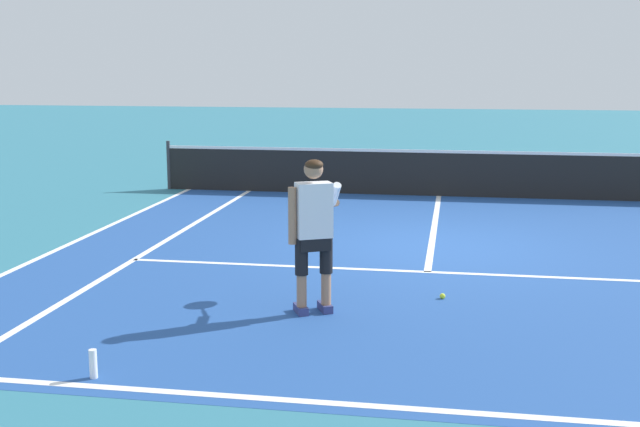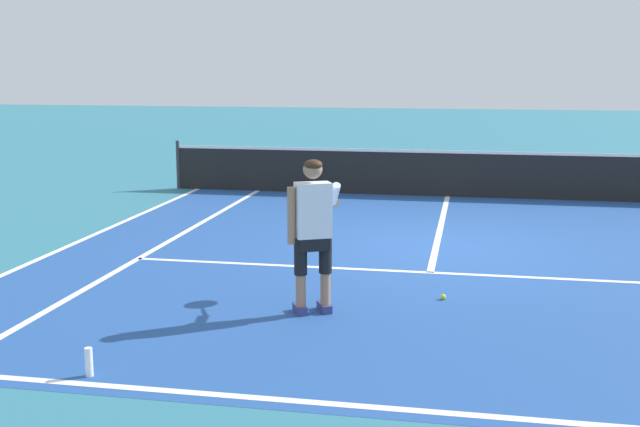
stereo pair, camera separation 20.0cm
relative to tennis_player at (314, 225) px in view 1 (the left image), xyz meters
The scene contains 11 objects.
ground_plane 3.88m from the tennis_player, 71.69° to the left, with size 80.00×80.00×0.00m, color teal.
court_inner_surface 3.37m from the tennis_player, 68.54° to the left, with size 10.98×11.16×0.00m, color #234C93.
line_baseline 2.83m from the tennis_player, 63.65° to the right, with size 10.98×0.10×0.01m, color white.
line_service 2.51m from the tennis_player, 59.25° to the left, with size 8.23×0.10×0.01m, color white.
line_centre_service 5.41m from the tennis_player, 77.18° to the left, with size 0.10×6.40×0.01m, color white.
line_singles_left 4.31m from the tennis_player, 134.37° to the left, with size 0.10×10.76×0.01m, color white.
line_doubles_left 5.34m from the tennis_player, 145.16° to the left, with size 0.10×10.76×0.01m, color white.
tennis_net 8.48m from the tennis_player, 81.99° to the left, with size 11.96×0.08×1.07m.
tennis_player is the anchor object (origin of this frame).
tennis_ball_near_feet 1.86m from the tennis_player, 28.73° to the left, with size 0.07×0.07×0.07m, color #CCE02D.
water_bottle 2.84m from the tennis_player, 125.48° to the right, with size 0.07×0.07×0.26m, color white.
Camera 1 is at (0.32, -11.97, 2.70)m, focal length 44.94 mm.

